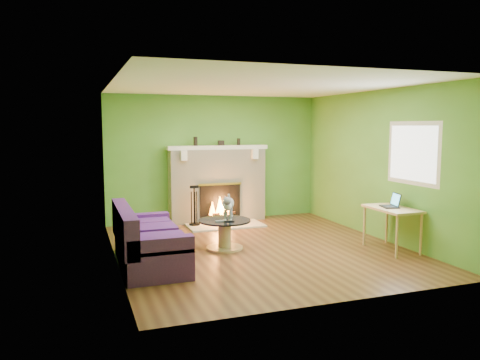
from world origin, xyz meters
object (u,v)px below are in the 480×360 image
(sofa, at_px, (146,242))
(cat, at_px, (228,206))
(coffee_table, at_px, (225,232))
(desk, at_px, (392,213))

(sofa, relative_size, cat, 2.84)
(sofa, relative_size, coffee_table, 2.23)
(sofa, xyz_separation_m, cat, (1.40, 0.51, 0.36))
(sofa, distance_m, cat, 1.53)
(desk, bearing_deg, sofa, 172.35)
(desk, height_order, cat, cat)
(coffee_table, distance_m, cat, 0.42)
(desk, bearing_deg, cat, 157.03)
(coffee_table, height_order, desk, desk)
(cat, bearing_deg, coffee_table, -126.36)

